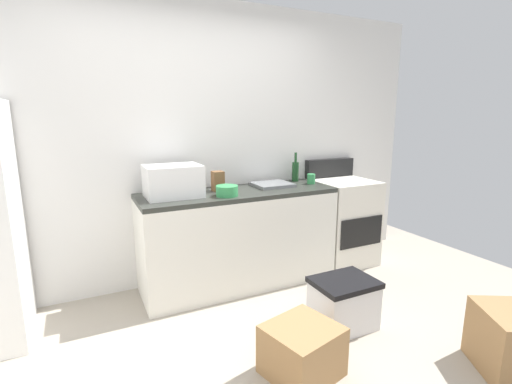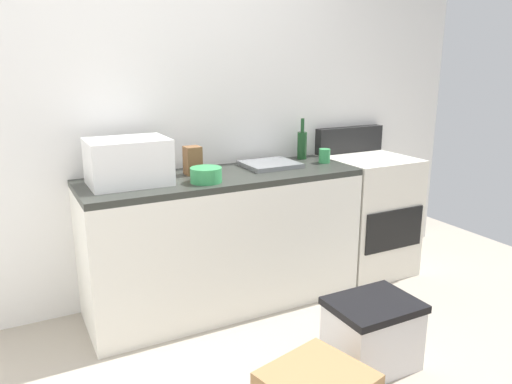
{
  "view_description": "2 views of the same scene",
  "coord_description": "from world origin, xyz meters",
  "px_view_note": "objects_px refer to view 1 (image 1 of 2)",
  "views": [
    {
      "loc": [
        -1.0,
        -1.83,
        1.59
      ],
      "look_at": [
        0.24,
        0.71,
        0.99
      ],
      "focal_mm": 25.87,
      "sensor_mm": 36.0,
      "label": 1
    },
    {
      "loc": [
        -0.94,
        -1.63,
        1.61
      ],
      "look_at": [
        0.27,
        0.68,
        0.91
      ],
      "focal_mm": 34.58,
      "sensor_mm": 36.0,
      "label": 2
    }
  ],
  "objects_px": {
    "stove_oven": "(342,220)",
    "wine_bottle": "(295,171)",
    "coffee_mug": "(311,179)",
    "microwave": "(173,181)",
    "cardboard_box_small": "(302,350)",
    "mixing_bowl": "(227,191)",
    "storage_bin": "(343,303)",
    "knife_block": "(218,181)"
  },
  "relations": [
    {
      "from": "knife_block",
      "to": "wine_bottle",
      "type": "bearing_deg",
      "value": 6.94
    },
    {
      "from": "wine_bottle",
      "to": "microwave",
      "type": "bearing_deg",
      "value": -172.23
    },
    {
      "from": "mixing_bowl",
      "to": "storage_bin",
      "type": "distance_m",
      "value": 1.3
    },
    {
      "from": "stove_oven",
      "to": "coffee_mug",
      "type": "relative_size",
      "value": 11.0
    },
    {
      "from": "stove_oven",
      "to": "wine_bottle",
      "type": "relative_size",
      "value": 3.67
    },
    {
      "from": "mixing_bowl",
      "to": "cardboard_box_small",
      "type": "bearing_deg",
      "value": -89.56
    },
    {
      "from": "stove_oven",
      "to": "mixing_bowl",
      "type": "xyz_separation_m",
      "value": [
        -1.39,
        -0.15,
        0.48
      ]
    },
    {
      "from": "microwave",
      "to": "wine_bottle",
      "type": "xyz_separation_m",
      "value": [
        1.32,
        0.18,
        -0.03
      ]
    },
    {
      "from": "knife_block",
      "to": "cardboard_box_small",
      "type": "height_order",
      "value": "knife_block"
    },
    {
      "from": "stove_oven",
      "to": "wine_bottle",
      "type": "xyz_separation_m",
      "value": [
        -0.48,
        0.2,
        0.54
      ]
    },
    {
      "from": "knife_block",
      "to": "stove_oven",
      "type": "bearing_deg",
      "value": -3.58
    },
    {
      "from": "wine_bottle",
      "to": "cardboard_box_small",
      "type": "distance_m",
      "value": 1.97
    },
    {
      "from": "microwave",
      "to": "cardboard_box_small",
      "type": "bearing_deg",
      "value": -72.52
    },
    {
      "from": "microwave",
      "to": "storage_bin",
      "type": "relative_size",
      "value": 1.0
    },
    {
      "from": "wine_bottle",
      "to": "mixing_bowl",
      "type": "bearing_deg",
      "value": -158.92
    },
    {
      "from": "microwave",
      "to": "cardboard_box_small",
      "type": "height_order",
      "value": "microwave"
    },
    {
      "from": "microwave",
      "to": "mixing_bowl",
      "type": "height_order",
      "value": "microwave"
    },
    {
      "from": "stove_oven",
      "to": "knife_block",
      "type": "relative_size",
      "value": 6.11
    },
    {
      "from": "microwave",
      "to": "storage_bin",
      "type": "distance_m",
      "value": 1.68
    },
    {
      "from": "wine_bottle",
      "to": "cardboard_box_small",
      "type": "height_order",
      "value": "wine_bottle"
    },
    {
      "from": "coffee_mug",
      "to": "cardboard_box_small",
      "type": "xyz_separation_m",
      "value": [
        -0.96,
        -1.34,
        -0.79
      ]
    },
    {
      "from": "microwave",
      "to": "coffee_mug",
      "type": "height_order",
      "value": "microwave"
    },
    {
      "from": "stove_oven",
      "to": "coffee_mug",
      "type": "bearing_deg",
      "value": -179.79
    },
    {
      "from": "wine_bottle",
      "to": "knife_block",
      "type": "height_order",
      "value": "wine_bottle"
    },
    {
      "from": "wine_bottle",
      "to": "knife_block",
      "type": "bearing_deg",
      "value": -173.06
    },
    {
      "from": "coffee_mug",
      "to": "stove_oven",
      "type": "bearing_deg",
      "value": 0.21
    },
    {
      "from": "coffee_mug",
      "to": "cardboard_box_small",
      "type": "relative_size",
      "value": 0.24
    },
    {
      "from": "wine_bottle",
      "to": "coffee_mug",
      "type": "height_order",
      "value": "wine_bottle"
    },
    {
      "from": "mixing_bowl",
      "to": "cardboard_box_small",
      "type": "xyz_separation_m",
      "value": [
        0.01,
        -1.19,
        -0.79
      ]
    },
    {
      "from": "stove_oven",
      "to": "wine_bottle",
      "type": "height_order",
      "value": "wine_bottle"
    },
    {
      "from": "stove_oven",
      "to": "microwave",
      "type": "xyz_separation_m",
      "value": [
        -1.81,
        0.02,
        0.57
      ]
    },
    {
      "from": "stove_oven",
      "to": "wine_bottle",
      "type": "bearing_deg",
      "value": 157.97
    },
    {
      "from": "knife_block",
      "to": "microwave",
      "type": "bearing_deg",
      "value": -170.49
    },
    {
      "from": "coffee_mug",
      "to": "storage_bin",
      "type": "relative_size",
      "value": 0.22
    },
    {
      "from": "knife_block",
      "to": "mixing_bowl",
      "type": "distance_m",
      "value": 0.24
    },
    {
      "from": "knife_block",
      "to": "mixing_bowl",
      "type": "relative_size",
      "value": 0.95
    },
    {
      "from": "wine_bottle",
      "to": "cardboard_box_small",
      "type": "relative_size",
      "value": 0.72
    },
    {
      "from": "mixing_bowl",
      "to": "coffee_mug",
      "type": "bearing_deg",
      "value": 8.88
    },
    {
      "from": "coffee_mug",
      "to": "mixing_bowl",
      "type": "bearing_deg",
      "value": -171.12
    },
    {
      "from": "knife_block",
      "to": "mixing_bowl",
      "type": "height_order",
      "value": "knife_block"
    },
    {
      "from": "cardboard_box_small",
      "to": "storage_bin",
      "type": "xyz_separation_m",
      "value": [
        0.57,
        0.31,
        0.03
      ]
    },
    {
      "from": "stove_oven",
      "to": "knife_block",
      "type": "bearing_deg",
      "value": 176.42
    }
  ]
}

